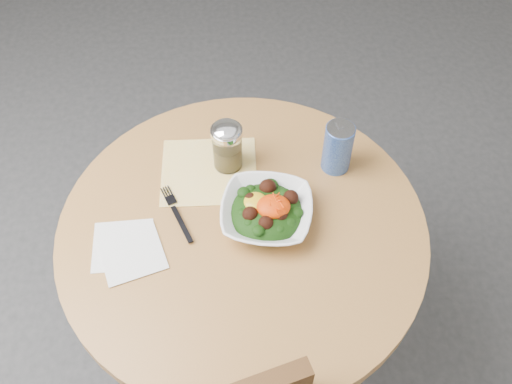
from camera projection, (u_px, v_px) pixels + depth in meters
ground at (246, 347)px, 1.98m from camera, size 6.00×6.00×0.00m
table at (244, 266)px, 1.54m from camera, size 0.90×0.90×0.75m
cloth_napkin at (209, 171)px, 1.49m from camera, size 0.25×0.23×0.00m
paper_napkins at (127, 249)px, 1.34m from camera, size 0.18×0.19×0.00m
salad_bowl at (267, 212)px, 1.37m from camera, size 0.26×0.26×0.08m
fork at (176, 212)px, 1.40m from camera, size 0.08×0.18×0.00m
spice_shaker at (227, 146)px, 1.45m from camera, size 0.08×0.08×0.14m
beverage_can at (338, 147)px, 1.44m from camera, size 0.07×0.07×0.14m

